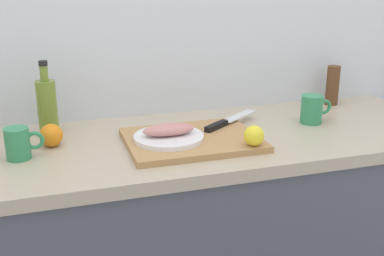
% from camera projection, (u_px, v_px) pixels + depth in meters
% --- Properties ---
extents(back_wall, '(3.20, 0.05, 2.50)m').
position_uv_depth(back_wall, '(146.00, 20.00, 1.73)').
color(back_wall, silver).
rests_on(back_wall, ground_plane).
extents(cutting_board, '(0.42, 0.32, 0.02)m').
position_uv_depth(cutting_board, '(192.00, 140.00, 1.51)').
color(cutting_board, tan).
rests_on(cutting_board, kitchen_counter).
extents(white_plate, '(0.22, 0.22, 0.01)m').
position_uv_depth(white_plate, '(169.00, 137.00, 1.48)').
color(white_plate, white).
rests_on(white_plate, cutting_board).
extents(fish_fillet, '(0.16, 0.07, 0.04)m').
position_uv_depth(fish_fillet, '(169.00, 130.00, 1.48)').
color(fish_fillet, tan).
rests_on(fish_fillet, white_plate).
extents(chef_knife, '(0.25, 0.19, 0.02)m').
position_uv_depth(chef_knife, '(225.00, 122.00, 1.63)').
color(chef_knife, silver).
rests_on(chef_knife, cutting_board).
extents(lemon_0, '(0.06, 0.06, 0.06)m').
position_uv_depth(lemon_0, '(254.00, 136.00, 1.43)').
color(lemon_0, yellow).
rests_on(lemon_0, cutting_board).
extents(olive_oil_bottle, '(0.06, 0.06, 0.25)m').
position_uv_depth(olive_oil_bottle, '(47.00, 106.00, 1.56)').
color(olive_oil_bottle, olive).
rests_on(olive_oil_bottle, kitchen_counter).
extents(coffee_mug_0, '(0.12, 0.08, 0.10)m').
position_uv_depth(coffee_mug_0, '(312.00, 109.00, 1.70)').
color(coffee_mug_0, '#338C59').
rests_on(coffee_mug_0, kitchen_counter).
extents(coffee_mug_2, '(0.11, 0.07, 0.09)m').
position_uv_depth(coffee_mug_2, '(19.00, 143.00, 1.37)').
color(coffee_mug_2, '#338C59').
rests_on(coffee_mug_2, kitchen_counter).
extents(orange_2, '(0.07, 0.07, 0.07)m').
position_uv_depth(orange_2, '(51.00, 135.00, 1.48)').
color(orange_2, orange).
rests_on(orange_2, kitchen_counter).
extents(pepper_mill, '(0.05, 0.05, 0.16)m').
position_uv_depth(pepper_mill, '(333.00, 85.00, 1.93)').
color(pepper_mill, brown).
rests_on(pepper_mill, kitchen_counter).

